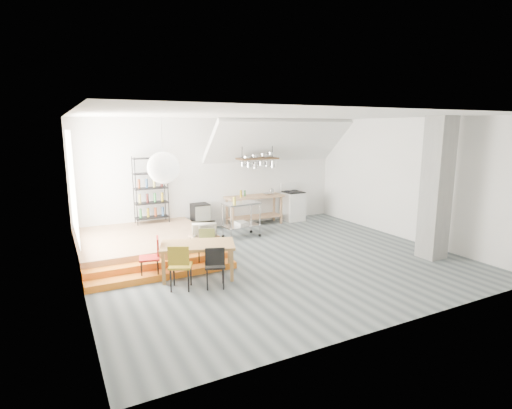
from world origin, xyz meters
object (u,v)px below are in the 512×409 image
rolling_cart (241,215)px  mini_fridge (200,217)px  dining_table (198,247)px  stove (293,205)px

rolling_cart → mini_fridge: rolling_cart is taller
dining_table → rolling_cart: (2.03, 2.26, 0.01)m
stove → dining_table: stove is taller
stove → rolling_cart: (-2.36, -1.10, 0.14)m
rolling_cart → stove: bearing=20.4°
stove → mini_fridge: stove is taller
dining_table → mini_fridge: bearing=88.9°
stove → dining_table: bearing=-142.6°
dining_table → mini_fridge: 3.63m
stove → dining_table: size_ratio=0.72×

